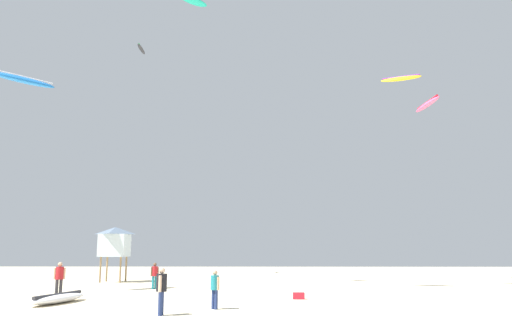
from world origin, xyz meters
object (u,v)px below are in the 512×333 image
object	(u,v)px
person_midground	(155,274)
lifeguard_tower	(115,241)
person_left	(59,276)
kite_aloft_1	(22,80)
kite_aloft_2	(141,49)
kite_aloft_4	(427,104)
kite_aloft_5	(401,78)
kite_aloft_6	(194,1)
person_right	(215,286)
kite_grounded_near	(58,298)
cooler_box	(299,296)
person_foreground	(161,287)

from	to	relation	value
person_midground	lifeguard_tower	xyz separation A→B (m)	(-4.63, 6.56, 2.12)
person_left	kite_aloft_1	xyz separation A→B (m)	(-3.96, 1.98, 11.63)
kite_aloft_2	kite_aloft_4	size ratio (longest dim) A/B	0.60
lifeguard_tower	kite_aloft_2	xyz separation A→B (m)	(-1.27, 9.83, 20.04)
kite_aloft_5	kite_aloft_6	distance (m)	16.62
person_right	kite_grounded_near	world-z (taller)	person_right
person_left	person_right	bearing A→B (deg)	-143.99
person_midground	cooler_box	bearing A→B (deg)	-160.62
kite_aloft_6	kite_aloft_5	bearing A→B (deg)	-5.72
person_foreground	kite_aloft_5	world-z (taller)	kite_aloft_5
person_right	kite_aloft_5	world-z (taller)	kite_aloft_5
kite_grounded_near	kite_aloft_1	bearing A→B (deg)	135.29
person_left	kite_aloft_2	distance (m)	30.67
kite_grounded_near	cooler_box	size ratio (longest dim) A/B	7.06
kite_grounded_near	kite_aloft_4	bearing A→B (deg)	35.26
person_left	kite_aloft_5	distance (m)	25.36
person_midground	kite_grounded_near	distance (m)	8.58
cooler_box	person_midground	bearing A→B (deg)	144.50
kite_aloft_4	person_right	bearing A→B (deg)	-130.52
person_foreground	kite_aloft_2	size ratio (longest dim) A/B	0.71
person_foreground	kite_aloft_5	bearing A→B (deg)	-131.65
person_left	kite_aloft_6	bearing A→B (deg)	-55.83
person_foreground	kite_aloft_1	size ratio (longest dim) A/B	0.49
cooler_box	kite_aloft_4	size ratio (longest dim) A/B	0.14
kite_grounded_near	person_midground	bearing A→B (deg)	72.69
person_left	kite_aloft_2	xyz separation A→B (m)	(-1.94, 21.21, 22.07)
person_midground	kite_aloft_1	bearing A→B (deg)	74.63
person_midground	lifeguard_tower	size ratio (longest dim) A/B	0.39
cooler_box	kite_aloft_1	size ratio (longest dim) A/B	0.16
kite_aloft_1	person_left	bearing A→B (deg)	-26.53
person_left	cooler_box	size ratio (longest dim) A/B	3.15
person_right	kite_aloft_4	world-z (taller)	kite_aloft_4
person_foreground	person_right	bearing A→B (deg)	-130.84
person_right	kite_aloft_4	bearing A→B (deg)	-177.31
person_right	kite_aloft_5	bearing A→B (deg)	179.07
kite_grounded_near	kite_aloft_4	distance (m)	31.63
person_midground	kite_grounded_near	size ratio (longest dim) A/B	0.41
person_right	kite_aloft_5	xyz separation A→B (m)	(11.77, 12.13, 13.43)
kite_grounded_near	kite_aloft_5	distance (m)	25.79
kite_grounded_near	kite_aloft_6	world-z (taller)	kite_aloft_6
kite_grounded_near	kite_aloft_6	distance (m)	24.30
person_right	kite_aloft_1	size ratio (longest dim) A/B	0.43
person_left	person_right	size ratio (longest dim) A/B	1.12
person_left	kite_grounded_near	size ratio (longest dim) A/B	0.45
kite_grounded_near	kite_aloft_2	size ratio (longest dim) A/B	1.60
lifeguard_tower	person_left	bearing A→B (deg)	-86.65
person_left	kite_grounded_near	xyz separation A→B (m)	(1.41, -3.35, -0.81)
person_right	person_foreground	bearing A→B (deg)	0.00
person_left	kite_aloft_5	world-z (taller)	kite_aloft_5
kite_aloft_5	kite_aloft_4	bearing A→B (deg)	57.72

